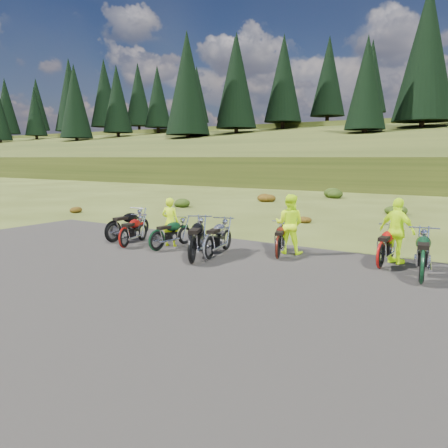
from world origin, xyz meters
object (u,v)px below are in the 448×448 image
Objects in this scene: motorcycle_7 at (421,285)px; person_middle at (170,223)px; motorcycle_0 at (114,243)px; motorcycle_3 at (209,261)px.

motorcycle_7 is 7.80m from person_middle.
motorcycle_0 is 4.32m from motorcycle_3.
person_middle is (-2.23, 0.99, 0.81)m from motorcycle_3.
person_middle is (2.07, 0.60, 0.81)m from motorcycle_0.
motorcycle_0 is at bearing 83.61° from motorcycle_7.
motorcycle_0 is 0.95× the size of motorcycle_7.
motorcycle_0 is 2.30m from person_middle.
motorcycle_3 is at bearing 143.37° from person_middle.
motorcycle_3 is 0.94× the size of motorcycle_7.
motorcycle_7 reaches higher than motorcycle_0.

